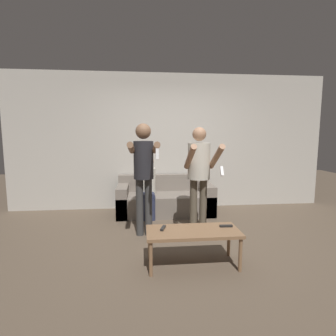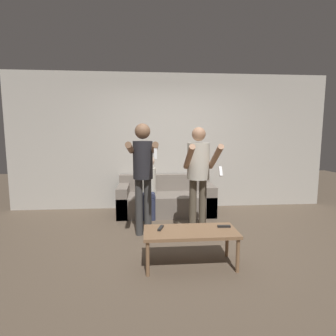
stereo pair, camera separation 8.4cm
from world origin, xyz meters
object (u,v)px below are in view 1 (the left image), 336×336
(couch, at_px, (165,200))
(person_seated, at_px, (148,183))
(remote_far, at_px, (163,228))
(person_standing_left, at_px, (144,167))
(person_standing_right, at_px, (199,168))
(remote_near, at_px, (226,226))
(coffee_table, at_px, (193,234))

(couch, bearing_deg, person_seated, -153.88)
(couch, relative_size, remote_far, 11.64)
(person_standing_left, xyz_separation_m, remote_far, (0.21, -0.88, -0.60))
(person_standing_right, relative_size, remote_near, 10.58)
(remote_near, bearing_deg, person_standing_left, 136.96)
(person_standing_left, height_order, person_standing_right, person_standing_left)
(person_standing_left, relative_size, remote_far, 10.75)
(couch, bearing_deg, person_standing_right, -69.69)
(remote_near, distance_m, remote_far, 0.74)
(person_standing_right, bearing_deg, person_seated, 127.71)
(couch, distance_m, person_seated, 0.51)
(remote_far, bearing_deg, couch, 84.27)
(person_standing_right, height_order, remote_far, person_standing_right)
(person_standing_right, distance_m, remote_near, 1.07)
(person_seated, relative_size, coffee_table, 1.07)
(person_standing_left, distance_m, person_seated, 1.05)
(person_seated, xyz_separation_m, coffee_table, (0.46, -1.90, -0.23))
(person_standing_right, xyz_separation_m, person_seated, (-0.73, 0.95, -0.39))
(coffee_table, distance_m, remote_far, 0.35)
(remote_far, bearing_deg, person_seated, 93.83)
(person_standing_left, relative_size, coffee_table, 1.57)
(remote_far, bearing_deg, person_standing_left, 103.29)
(person_standing_left, relative_size, remote_near, 10.92)
(remote_near, bearing_deg, coffee_table, -171.09)
(coffee_table, bearing_deg, person_seated, 103.57)
(couch, distance_m, person_standing_right, 1.40)
(couch, height_order, remote_near, couch)
(person_standing_left, bearing_deg, person_seated, 84.87)
(person_standing_left, height_order, coffee_table, person_standing_left)
(coffee_table, height_order, remote_near, remote_near)
(couch, height_order, coffee_table, couch)
(person_seated, xyz_separation_m, remote_near, (0.86, -1.84, -0.18))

